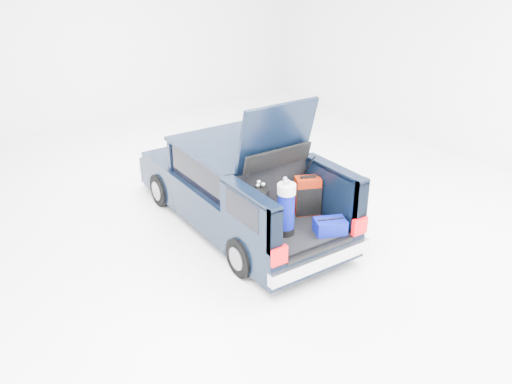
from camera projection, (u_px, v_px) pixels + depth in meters
ground at (240, 224)px, 9.56m from camera, size 14.00×14.00×0.00m
car at (236, 187)px, 9.35m from camera, size 1.87×4.65×2.47m
red_suitcase at (308, 196)px, 8.51m from camera, size 0.45×0.40×0.64m
black_golf_bag at (260, 210)px, 7.91m from camera, size 0.25×0.29×0.84m
blue_golf_bag at (286, 209)px, 7.88m from camera, size 0.36×0.36×0.91m
blue_duffel at (330, 226)px, 8.03m from camera, size 0.53×0.44×0.24m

